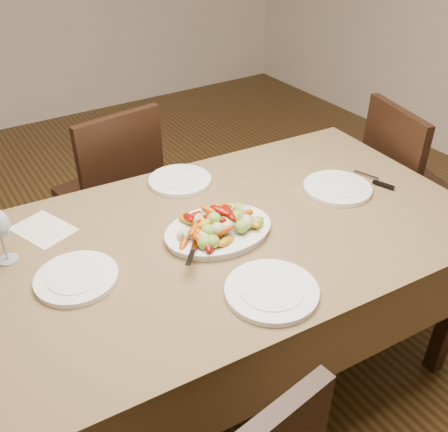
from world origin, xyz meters
TOP-DOWN VIEW (x-y plane):
  - floor at (0.00, 0.00)m, footprint 6.00×6.00m
  - dining_table at (-0.12, -0.22)m, footprint 1.91×1.16m
  - chair_far at (-0.22, 0.71)m, footprint 0.47×0.47m
  - chair_right at (1.08, -0.14)m, footprint 0.51×0.51m
  - serving_platter at (-0.15, -0.24)m, footprint 0.39×0.30m
  - roasted_vegetables at (-0.15, -0.24)m, footprint 0.32×0.23m
  - serving_spoon at (-0.22, -0.27)m, footprint 0.25×0.23m
  - plate_left at (-0.64, -0.20)m, footprint 0.26×0.26m
  - plate_right at (0.41, -0.24)m, footprint 0.27×0.27m
  - plate_far at (-0.09, 0.16)m, footprint 0.26×0.26m
  - plate_near at (-0.18, -0.57)m, footprint 0.28×0.28m
  - wine_glass at (-0.80, 0.02)m, footprint 0.08×0.08m
  - menu_card at (-0.65, 0.13)m, footprint 0.21×0.25m
  - table_knife at (0.59, -0.27)m, footprint 0.08×0.20m

SIDE VIEW (x-z plane):
  - floor at x=0.00m, z-range 0.00..0.00m
  - dining_table at x=-0.12m, z-range 0.00..0.76m
  - chair_far at x=-0.22m, z-range 0.00..0.95m
  - chair_right at x=1.08m, z-range 0.00..0.95m
  - menu_card at x=-0.65m, z-range 0.76..0.76m
  - table_knife at x=0.59m, z-range 0.76..0.77m
  - plate_left at x=-0.64m, z-range 0.76..0.78m
  - plate_right at x=0.41m, z-range 0.76..0.78m
  - plate_far at x=-0.09m, z-range 0.76..0.78m
  - plate_near at x=-0.18m, z-range 0.76..0.78m
  - serving_platter at x=-0.15m, z-range 0.76..0.78m
  - serving_spoon at x=-0.22m, z-range 0.79..0.82m
  - roasted_vegetables at x=-0.15m, z-range 0.78..0.87m
  - wine_glass at x=-0.80m, z-range 0.76..0.96m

